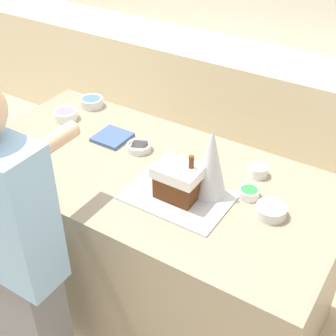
{
  "coord_description": "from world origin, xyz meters",
  "views": [
    {
      "loc": [
        1.07,
        -1.51,
        2.29
      ],
      "look_at": [
        0.11,
        0.0,
        1.01
      ],
      "focal_mm": 50.0,
      "sensor_mm": 36.0,
      "label": 1
    }
  ],
  "objects": [
    {
      "name": "candy_bowl_beside_tree",
      "position": [
        -0.66,
        0.37,
        0.98
      ],
      "size": [
        0.14,
        0.14,
        0.05
      ],
      "color": "silver",
      "rests_on": "kitchen_island"
    },
    {
      "name": "decorative_tree",
      "position": [
        0.34,
        0.0,
        1.12
      ],
      "size": [
        0.16,
        0.16,
        0.35
      ],
      "color": "silver",
      "rests_on": "kitchen_island"
    },
    {
      "name": "candy_bowl_near_tray_right",
      "position": [
        0.5,
        0.08,
        0.97
      ],
      "size": [
        0.1,
        0.1,
        0.04
      ],
      "color": "white",
      "rests_on": "kitchen_island"
    },
    {
      "name": "ground_plane",
      "position": [
        0.0,
        0.0,
        0.0
      ],
      "size": [
        12.0,
        12.0,
        0.0
      ],
      "primitive_type": "plane",
      "color": "#C6B28E"
    },
    {
      "name": "baking_tray",
      "position": [
        0.23,
        -0.1,
        0.95
      ],
      "size": [
        0.47,
        0.32,
        0.01
      ],
      "color": "silver",
      "rests_on": "kitchen_island"
    },
    {
      "name": "back_cabinet_block",
      "position": [
        0.0,
        1.71,
        0.46
      ],
      "size": [
        6.0,
        0.6,
        0.91
      ],
      "color": "beige",
      "rests_on": "ground_plane"
    },
    {
      "name": "cookbook",
      "position": [
        -0.33,
        0.14,
        0.96
      ],
      "size": [
        0.17,
        0.18,
        0.02
      ],
      "color": "#3F598C",
      "rests_on": "kitchen_island"
    },
    {
      "name": "kitchen_island",
      "position": [
        0.0,
        0.0,
        0.47
      ],
      "size": [
        1.88,
        0.93,
        0.95
      ],
      "color": "gray",
      "rests_on": "ground_plane"
    },
    {
      "name": "candy_bowl_behind_tray",
      "position": [
        0.47,
        0.25,
        0.98
      ],
      "size": [
        0.09,
        0.09,
        0.05
      ],
      "color": "white",
      "rests_on": "kitchen_island"
    },
    {
      "name": "mug",
      "position": [
        -0.68,
        -0.22,
        0.99
      ],
      "size": [
        0.09,
        0.09,
        0.09
      ],
      "color": "white",
      "rests_on": "kitchen_island"
    },
    {
      "name": "candy_bowl_near_tray_left",
      "position": [
        -0.15,
        0.13,
        0.97
      ],
      "size": [
        0.13,
        0.13,
        0.04
      ],
      "color": "silver",
      "rests_on": "kitchen_island"
    },
    {
      "name": "person",
      "position": [
        -0.19,
        -0.7,
        0.86
      ],
      "size": [
        0.44,
        0.55,
        1.66
      ],
      "color": "slate",
      "rests_on": "ground_plane"
    },
    {
      "name": "candy_bowl_far_left",
      "position": [
        0.63,
        0.01,
        0.98
      ],
      "size": [
        0.13,
        0.13,
        0.05
      ],
      "color": "silver",
      "rests_on": "kitchen_island"
    },
    {
      "name": "gingerbread_house",
      "position": [
        0.23,
        -0.1,
        1.04
      ],
      "size": [
        0.2,
        0.15,
        0.22
      ],
      "color": "#5B2D14",
      "rests_on": "baking_tray"
    },
    {
      "name": "candy_bowl_center_rear",
      "position": [
        -0.69,
        0.17,
        0.98
      ],
      "size": [
        0.13,
        0.13,
        0.05
      ],
      "color": "white",
      "rests_on": "kitchen_island"
    }
  ]
}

